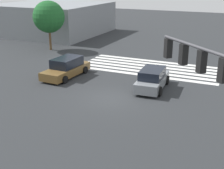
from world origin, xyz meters
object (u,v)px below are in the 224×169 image
Objects in this scene: traffic_signal_mast at (211,84)px; car_1 at (66,68)px; tree_corner_b at (49,17)px; car_0 at (152,79)px.

car_1 is at bearing 6.29° from traffic_signal_mast.
car_1 is 10.91m from tree_corner_b.
tree_corner_b reaches higher than car_0.
car_1 is at bearing 132.14° from tree_corner_b.
car_1 is (12.64, -10.13, -3.57)m from traffic_signal_mast.
traffic_signal_mast reaches higher than car_1.
car_1 is (7.41, 0.04, -0.00)m from car_0.
traffic_signal_mast is at bearing 53.82° from car_1.
car_0 is 0.91× the size of car_1.
tree_corner_b is (7.04, -7.79, 2.97)m from car_1.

